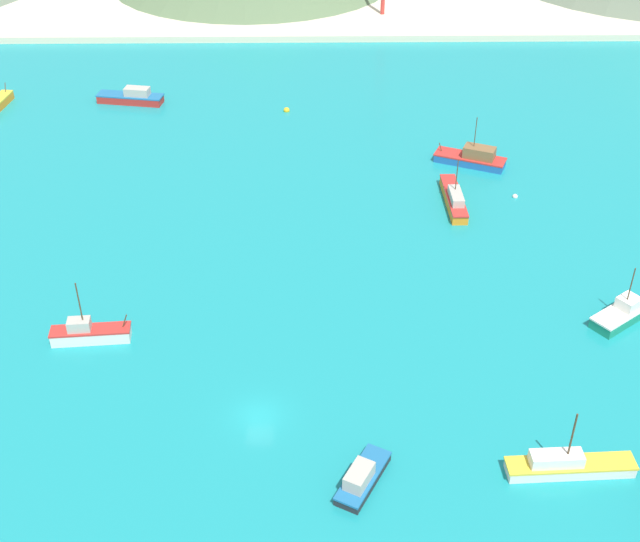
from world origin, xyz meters
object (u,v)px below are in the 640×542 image
Objects in this scene: fishing_boat_11 at (454,198)px; fishing_boat_14 at (567,465)px; fishing_boat_8 at (132,97)px; fishing_boat_9 at (362,478)px; fishing_boat_13 at (89,333)px; fishing_boat_4 at (473,158)px; fishing_boat_10 at (622,313)px; buoy_1 at (287,110)px; buoy_0 at (515,197)px.

fishing_boat_14 is (2.99, -44.60, -0.05)m from fishing_boat_11.
fishing_boat_11 is (46.48, -32.76, -0.05)m from fishing_boat_8.
fishing_boat_9 is (32.30, -78.44, -0.13)m from fishing_boat_8.
fishing_boat_8 is 1.34× the size of fishing_boat_13.
fishing_boat_11 is at bearing 72.75° from fishing_boat_9.
fishing_boat_9 is at bearing -176.40° from fishing_boat_14.
fishing_boat_9 is 0.64× the size of fishing_boat_14.
fishing_boat_10 is at bearing -74.33° from fishing_boat_4.
fishing_boat_13 reaches higher than fishing_boat_10.
fishing_boat_13 is 0.74× the size of fishing_boat_14.
fishing_boat_9 is 7.30× the size of buoy_1.
fishing_boat_8 is 11.27× the size of buoy_1.
fishing_boat_9 is at bearing -84.13° from buoy_1.
fishing_boat_9 is at bearing -115.31° from buoy_0.
fishing_boat_11 is 8.44m from buoy_0.
fishing_boat_14 is at bearing -96.46° from buoy_0.
fishing_boat_9 is at bearing -67.62° from fishing_boat_8.
buoy_1 is (24.61, -3.67, -0.77)m from fishing_boat_8.
fishing_boat_13 reaches higher than fishing_boat_4.
buoy_1 is (18.66, 55.74, -0.77)m from fishing_boat_13.
fishing_boat_4 is at bearing 105.67° from fishing_boat_10.
fishing_boat_14 is (-11.00, -20.52, -0.04)m from fishing_boat_10.
fishing_boat_10 is 26.43m from buoy_0.
fishing_boat_13 reaches higher than fishing_boat_9.
fishing_boat_10 is at bearing -77.41° from buoy_0.
fishing_boat_8 is at bearing 171.51° from buoy_1.
fishing_boat_10 is 7.71× the size of buoy_1.
fishing_boat_13 is 47.07m from fishing_boat_14.
buoy_1 is (-24.86, 73.69, -0.67)m from fishing_boat_14.
fishing_boat_13 reaches higher than fishing_boat_14.
fishing_boat_10 is 64.13m from buoy_1.
fishing_boat_11 is 1.00× the size of fishing_boat_14.
fishing_boat_11 is at bearing 33.34° from fishing_boat_13.
fishing_boat_10 is 0.67× the size of fishing_boat_14.
fishing_boat_4 is 59.56m from fishing_boat_9.
fishing_boat_13 is (-40.53, -26.66, 0.05)m from fishing_boat_11.
buoy_1 is (-30.10, 27.38, 0.05)m from buoy_0.
fishing_boat_14 is at bearing -57.40° from fishing_boat_8.
fishing_boat_14 is (-1.17, -55.59, -0.18)m from fishing_boat_4.
fishing_boat_4 reaches higher than buoy_0.
fishing_boat_13 is 56.42m from buoy_0.
fishing_boat_4 is at bearing 69.29° from fishing_boat_11.
fishing_boat_14 is (43.52, -17.94, -0.10)m from fishing_boat_13.
fishing_boat_9 is at bearing -107.25° from fishing_boat_11.
buoy_0 is (4.08, -9.28, -0.90)m from fishing_boat_4.
fishing_boat_4 is 1.25× the size of fishing_boat_13.
fishing_boat_10 is 23.29m from fishing_boat_14.
fishing_boat_9 is at bearing -35.83° from fishing_boat_13.
fishing_boat_8 is 1.46× the size of fishing_boat_10.
buoy_0 is at bearing 64.69° from fishing_boat_9.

